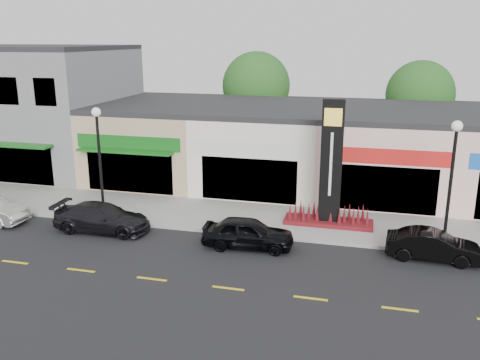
% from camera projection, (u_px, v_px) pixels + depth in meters
% --- Properties ---
extents(ground, '(120.00, 120.00, 0.00)m').
position_uv_depth(ground, '(247.00, 255.00, 21.28)').
color(ground, black).
rests_on(ground, ground).
extents(sidewalk, '(52.00, 4.30, 0.15)m').
position_uv_depth(sidewalk, '(268.00, 219.00, 25.31)').
color(sidewalk, gray).
rests_on(sidewalk, ground).
extents(curb, '(52.00, 0.20, 0.15)m').
position_uv_depth(curb, '(258.00, 235.00, 23.22)').
color(curb, gray).
rests_on(curb, ground).
extents(building_grey_2story, '(12.00, 10.95, 8.30)m').
position_uv_depth(building_grey_2story, '(34.00, 107.00, 35.14)').
color(building_grey_2story, slate).
rests_on(building_grey_2story, ground).
extents(shop_beige, '(7.00, 10.85, 4.80)m').
position_uv_depth(shop_beige, '(163.00, 139.00, 33.34)').
color(shop_beige, tan).
rests_on(shop_beige, ground).
extents(shop_cream, '(7.00, 10.01, 4.80)m').
position_uv_depth(shop_cream, '(267.00, 144.00, 31.69)').
color(shop_cream, silver).
rests_on(shop_cream, ground).
extents(shop_pink_w, '(7.00, 10.01, 4.80)m').
position_uv_depth(shop_pink_w, '(383.00, 150.00, 30.02)').
color(shop_pink_w, beige).
rests_on(shop_pink_w, ground).
extents(tree_rear_west, '(5.20, 5.20, 7.83)m').
position_uv_depth(tree_rear_west, '(256.00, 86.00, 39.00)').
color(tree_rear_west, '#382619').
rests_on(tree_rear_west, ground).
extents(tree_rear_mid, '(4.80, 4.80, 7.29)m').
position_uv_depth(tree_rear_mid, '(420.00, 94.00, 36.24)').
color(tree_rear_mid, '#382619').
rests_on(tree_rear_mid, ground).
extents(lamp_west_near, '(0.44, 0.44, 5.47)m').
position_uv_depth(lamp_west_near, '(99.00, 152.00, 24.57)').
color(lamp_west_near, black).
rests_on(lamp_west_near, sidewalk).
extents(lamp_east_near, '(0.44, 0.44, 5.47)m').
position_uv_depth(lamp_east_near, '(452.00, 173.00, 20.77)').
color(lamp_east_near, black).
rests_on(lamp_east_near, sidewalk).
extents(pylon_sign, '(4.20, 1.30, 6.00)m').
position_uv_depth(pylon_sign, '(330.00, 182.00, 23.86)').
color(pylon_sign, '#550E1B').
rests_on(pylon_sign, sidewalk).
extents(car_dark_sedan, '(1.96, 4.60, 1.32)m').
position_uv_depth(car_dark_sedan, '(102.00, 218.00, 23.79)').
color(car_dark_sedan, black).
rests_on(car_dark_sedan, ground).
extents(car_black_sedan, '(1.85, 4.04, 1.34)m').
position_uv_depth(car_black_sedan, '(248.00, 233.00, 21.91)').
color(car_black_sedan, black).
rests_on(car_black_sedan, ground).
extents(car_black_conv, '(1.52, 3.79, 1.23)m').
position_uv_depth(car_black_conv, '(433.00, 246.00, 20.72)').
color(car_black_conv, black).
rests_on(car_black_conv, ground).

